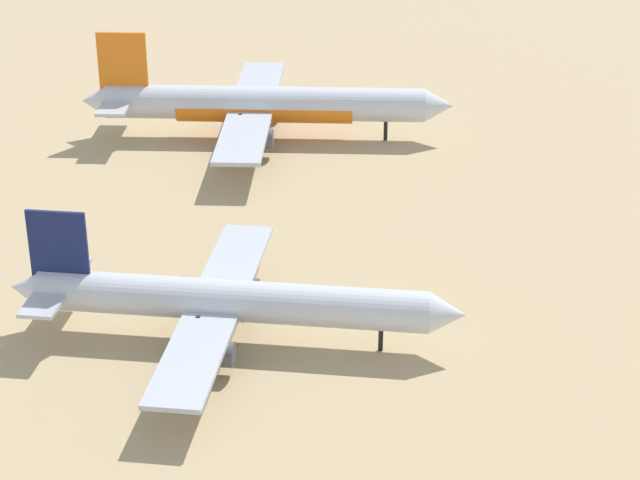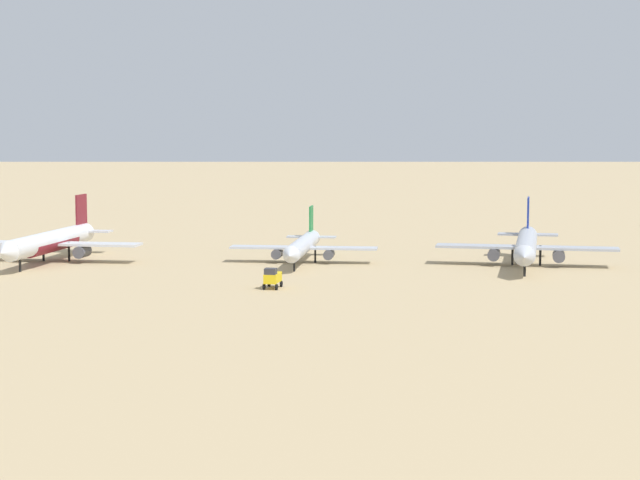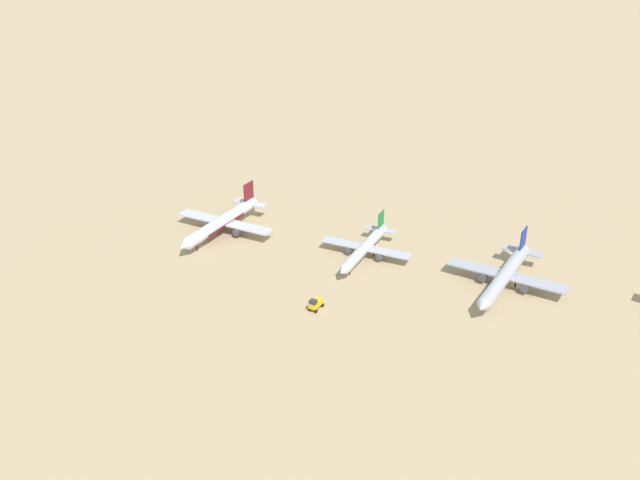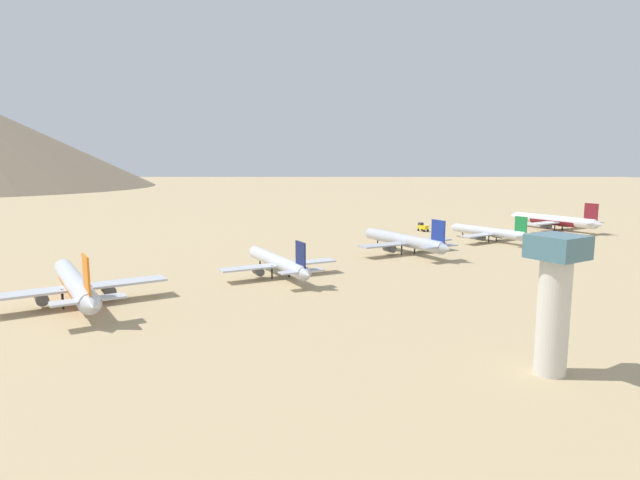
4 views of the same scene
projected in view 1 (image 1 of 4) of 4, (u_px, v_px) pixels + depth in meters
parked_jet_3 at (226, 301)px, 105.29m from camera, size 42.35×34.50×12.21m
parked_jet_4 at (262, 104)px, 152.83m from camera, size 49.45×40.07×14.29m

